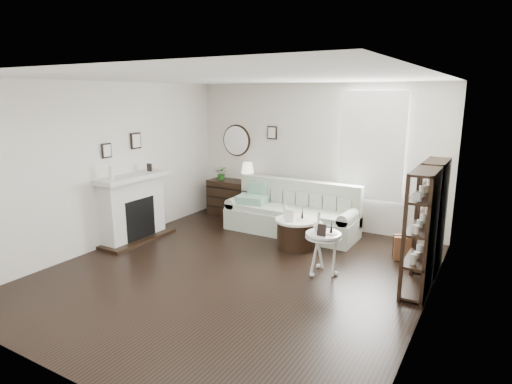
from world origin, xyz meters
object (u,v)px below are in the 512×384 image
Objects in this scene: sofa at (292,216)px; pedestal_table at (323,237)px; dresser at (234,198)px; drum_table at (296,233)px.

sofa is 1.93m from pedestal_table.
sofa is 2.17× the size of dresser.
dresser is at bearing 145.15° from pedestal_table.
pedestal_table is (2.72, -1.90, 0.18)m from dresser.
pedestal_table is at bearing -34.85° from dresser.
pedestal_table is (1.19, -1.50, 0.25)m from sofa.
pedestal_table is (0.78, -0.80, 0.31)m from drum_table.
sofa reaches higher than pedestal_table.
drum_table is at bearing -59.91° from sofa.
dresser reaches higher than drum_table.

